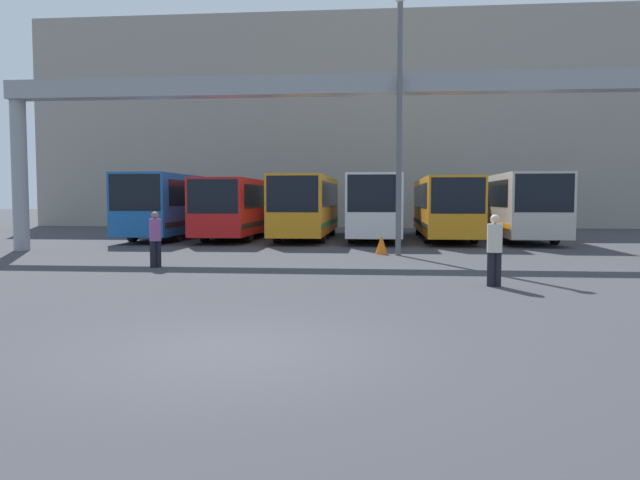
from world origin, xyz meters
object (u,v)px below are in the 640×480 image
Objects in this scene: pedestrian_near_left at (495,248)px; pedestrian_near_right at (155,238)px; bus_slot_0 at (175,202)px; bus_slot_4 at (444,204)px; lamp_post at (399,115)px; traffic_cone at (381,244)px; bus_slot_3 at (375,203)px; bus_slot_1 at (241,205)px; bus_slot_5 at (514,203)px; bus_slot_2 at (307,203)px.

pedestrian_near_right is at bearing 148.46° from pedestrian_near_left.
pedestrian_near_right is at bearing -73.76° from bus_slot_0.
lamp_post reaches higher than bus_slot_4.
pedestrian_near_right is 2.33× the size of traffic_cone.
pedestrian_near_left is (2.94, -16.59, -0.92)m from bus_slot_3.
bus_slot_1 is at bearing 179.39° from bus_slot_3.
bus_slot_3 is (6.89, -0.07, 0.09)m from bus_slot_1.
lamp_post reaches higher than bus_slot_5.
bus_slot_5 is (10.34, 0.44, 0.03)m from bus_slot_2.
bus_slot_4 reaches higher than pedestrian_near_left.
lamp_post is (11.25, -8.83, 3.16)m from bus_slot_0.
bus_slot_4 is at bearing 4.97° from bus_slot_2.
pedestrian_near_left is at bearing -72.15° from traffic_cone.
bus_slot_1 is 0.92× the size of bus_slot_4.
bus_slot_3 is 0.93× the size of bus_slot_5.
bus_slot_5 is (3.45, -0.16, 0.08)m from bus_slot_4.
bus_slot_1 is at bearing -177.44° from bus_slot_4.
bus_slot_5 is (13.79, 0.30, 0.10)m from bus_slot_1.
bus_slot_2 reaches higher than pedestrian_near_right.
pedestrian_near_right is at bearing -142.91° from traffic_cone.
lamp_post reaches higher than pedestrian_near_right.
bus_slot_1 is at bearing -178.75° from bus_slot_5.
bus_slot_2 is at bearing 114.21° from traffic_cone.
bus_slot_5 reaches higher than traffic_cone.
bus_slot_3 is at bearing 86.75° from pedestrian_near_left.
bus_slot_4 is (6.89, 0.60, -0.05)m from bus_slot_2.
bus_slot_0 is 3.45m from bus_slot_1.
bus_slot_0 reaches higher than bus_slot_1.
bus_slot_2 reaches higher than bus_slot_4.
traffic_cone is 0.08× the size of lamp_post.
bus_slot_2 is 14.83× the size of traffic_cone.
bus_slot_5 is at bearing 3.10° from bus_slot_3.
pedestrian_near_right is 8.44m from traffic_cone.
bus_slot_2 is 17.74m from pedestrian_near_left.
lamp_post is at bearing -122.97° from bus_slot_5.
bus_slot_0 is 1.16× the size of lamp_post.
pedestrian_near_left is (-0.51, -17.12, -0.85)m from bus_slot_4.
lamp_post reaches higher than pedestrian_near_left.
bus_slot_5 is at bearing 57.03° from lamp_post.
pedestrian_near_right is 0.99× the size of pedestrian_near_left.
bus_slot_0 reaches higher than bus_slot_2.
lamp_post reaches higher than bus_slot_1.
bus_slot_4 is 10.25m from lamp_post.
traffic_cone is (0.31, -8.42, -1.46)m from bus_slot_3.
bus_slot_2 reaches higher than pedestrian_near_left.
bus_slot_1 is at bearing 130.30° from traffic_cone.
pedestrian_near_right is at bearing -125.07° from bus_slot_4.
bus_slot_5 is (17.23, 0.38, -0.02)m from bus_slot_0.
bus_slot_1 is 1.17× the size of lamp_post.
pedestrian_near_right reaches higher than traffic_cone.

